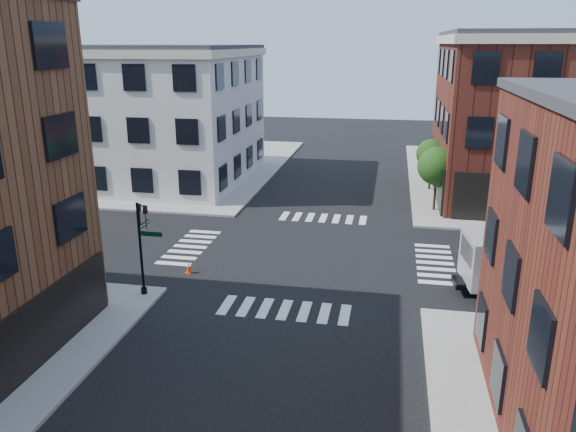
% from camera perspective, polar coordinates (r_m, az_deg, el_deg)
% --- Properties ---
extents(ground, '(120.00, 120.00, 0.00)m').
position_cam_1_polar(ground, '(31.84, 2.04, -3.94)').
color(ground, black).
rests_on(ground, ground).
extents(sidewalk_nw, '(30.00, 30.00, 0.15)m').
position_cam_1_polar(sidewalk_nw, '(57.53, -15.88, 5.12)').
color(sidewalk_nw, gray).
rests_on(sidewalk_nw, ground).
extents(building_nw, '(22.00, 16.00, 11.00)m').
position_cam_1_polar(building_nw, '(51.37, -16.79, 9.81)').
color(building_nw, beige).
rests_on(building_nw, ground).
extents(tree_near, '(2.69, 2.69, 4.49)m').
position_cam_1_polar(tree_near, '(40.36, 14.97, 4.73)').
color(tree_near, black).
rests_on(tree_near, ground).
extents(tree_far, '(2.43, 2.43, 4.07)m').
position_cam_1_polar(tree_far, '(46.28, 14.45, 5.95)').
color(tree_far, black).
rests_on(tree_far, ground).
extents(signal_pole, '(1.29, 1.24, 4.60)m').
position_cam_1_polar(signal_pole, '(26.68, -14.56, -2.22)').
color(signal_pole, black).
rests_on(signal_pole, ground).
extents(box_truck, '(9.43, 3.84, 4.17)m').
position_cam_1_polar(box_truck, '(29.01, 26.71, -3.43)').
color(box_truck, silver).
rests_on(box_truck, ground).
extents(traffic_cone, '(0.40, 0.40, 0.62)m').
position_cam_1_polar(traffic_cone, '(29.71, -10.05, -5.18)').
color(traffic_cone, '#EC380A').
rests_on(traffic_cone, ground).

